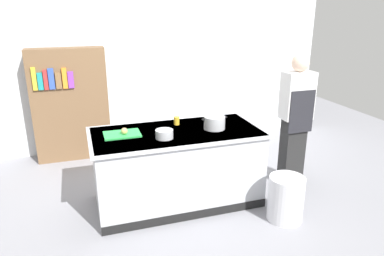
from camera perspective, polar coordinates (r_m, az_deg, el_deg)
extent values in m
plane|color=gray|center=(4.48, -2.29, -11.46)|extent=(10.00, 10.00, 0.00)
cube|color=silver|center=(5.97, -8.12, 11.31)|extent=(6.40, 0.12, 3.00)
cube|color=#B7BABF|center=(4.28, -2.37, -6.24)|extent=(1.90, 0.90, 0.90)
cube|color=#B7BABF|center=(4.11, -2.45, -0.74)|extent=(1.98, 0.98, 0.03)
cube|color=black|center=(4.09, -0.50, -13.92)|extent=(1.90, 0.01, 0.10)
cube|color=green|center=(4.05, -11.10, -0.99)|extent=(0.40, 0.28, 0.02)
sphere|color=tan|center=(4.01, -10.75, -0.47)|extent=(0.07, 0.07, 0.07)
cylinder|color=#B7BABF|center=(4.18, 3.60, 0.87)|extent=(0.25, 0.25, 0.15)
cube|color=black|center=(4.12, 1.81, 1.38)|extent=(0.04, 0.02, 0.01)
cube|color=black|center=(4.21, 5.38, 1.73)|extent=(0.04, 0.02, 0.01)
cylinder|color=#B7BABF|center=(3.89, -4.44, -0.97)|extent=(0.19, 0.19, 0.10)
cylinder|color=yellow|center=(4.33, -2.47, 1.18)|extent=(0.07, 0.07, 0.10)
cylinder|color=silver|center=(4.14, 14.74, -10.83)|extent=(0.39, 0.39, 0.51)
cube|color=#242424|center=(4.92, 15.67, -3.52)|extent=(0.28, 0.20, 0.90)
cube|color=silver|center=(4.69, 16.46, 4.99)|extent=(0.38, 0.24, 0.60)
sphere|color=beige|center=(4.62, 16.93, 9.93)|extent=(0.22, 0.22, 0.22)
cube|color=#232328|center=(4.64, 17.12, 2.46)|extent=(0.34, 0.02, 0.54)
cube|color=brown|center=(5.71, -18.78, 3.50)|extent=(1.10, 0.28, 1.70)
cube|color=yellow|center=(5.49, -23.89, 7.17)|extent=(0.06, 0.03, 0.32)
cube|color=teal|center=(5.49, -23.07, 6.86)|extent=(0.07, 0.03, 0.25)
cube|color=red|center=(5.48, -22.34, 7.12)|extent=(0.06, 0.03, 0.28)
cube|color=#3351B7|center=(5.47, -21.54, 7.30)|extent=(0.08, 0.03, 0.30)
cube|color=brown|center=(5.47, -20.54, 7.09)|extent=(0.08, 0.03, 0.24)
cube|color=orange|center=(5.46, -19.66, 7.50)|extent=(0.07, 0.03, 0.30)
cube|color=purple|center=(5.47, -18.78, 7.29)|extent=(0.08, 0.03, 0.24)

